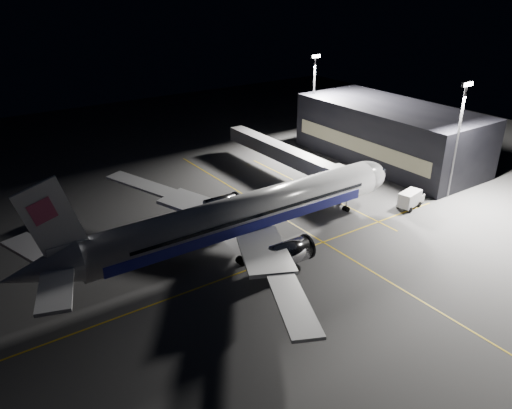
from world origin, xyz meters
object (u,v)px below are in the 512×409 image
object	(u,v)px
baggage_tug	(212,222)
safety_cone_c	(209,220)
jet_bridge	(288,155)
safety_cone_a	(201,226)
floodlight_mast_south	(459,131)
floodlight_mast_north	(314,92)
airliner	(239,215)
service_truck	(411,198)
safety_cone_b	(211,239)

from	to	relation	value
baggage_tug	safety_cone_c	distance (m)	1.81
jet_bridge	safety_cone_a	bearing A→B (deg)	-159.51
floodlight_mast_south	floodlight_mast_north	bearing A→B (deg)	90.00
airliner	service_truck	xyz separation A→B (m)	(32.06, -5.00, -3.57)
airliner	jet_bridge	xyz separation A→B (m)	(23.08, 18.06, -0.58)
baggage_tug	service_truck	bearing A→B (deg)	-22.04
service_truck	baggage_tug	bearing A→B (deg)	146.04
floodlight_mast_south	safety_cone_c	size ratio (longest dim) A/B	33.36
floodlight_mast_north	floodlight_mast_south	bearing A→B (deg)	-90.00
airliner	safety_cone_a	world-z (taller)	airliner
service_truck	jet_bridge	bearing A→B (deg)	99.36
jet_bridge	floodlight_mast_north	distance (m)	24.06
jet_bridge	airliner	bearing A→B (deg)	-141.96
floodlight_mast_north	safety_cone_a	world-z (taller)	floodlight_mast_north
airliner	floodlight_mast_south	world-z (taller)	floodlight_mast_south
floodlight_mast_north	baggage_tug	world-z (taller)	floodlight_mast_north
floodlight_mast_south	baggage_tug	bearing A→B (deg)	161.19
jet_bridge	safety_cone_b	distance (m)	29.52
service_truck	safety_cone_c	xyz separation A→B (m)	(-31.75, 14.71, -1.28)
airliner	service_truck	world-z (taller)	airliner
safety_cone_c	floodlight_mast_south	bearing A→B (deg)	-21.08
airliner	baggage_tug	distance (m)	9.11
floodlight_mast_south	service_truck	world-z (taller)	floodlight_mast_south
floodlight_mast_north	safety_cone_c	bearing A→B (deg)	-151.34
safety_cone_b	floodlight_mast_south	bearing A→B (deg)	-12.93
airliner	baggage_tug	size ratio (longest dim) A/B	26.07
jet_bridge	safety_cone_b	size ratio (longest dim) A/B	53.45
floodlight_mast_south	safety_cone_b	size ratio (longest dim) A/B	32.16
floodlight_mast_north	baggage_tug	distance (m)	49.01
safety_cone_a	safety_cone_c	world-z (taller)	safety_cone_a
service_truck	safety_cone_b	size ratio (longest dim) A/B	9.58
floodlight_mast_north	safety_cone_b	world-z (taller)	floodlight_mast_north
jet_bridge	safety_cone_b	world-z (taller)	jet_bridge
safety_cone_a	safety_cone_b	xyz separation A→B (m)	(-0.75, -4.77, 0.00)
safety_cone_a	safety_cone_b	distance (m)	4.83
floodlight_mast_north	airliner	bearing A→B (deg)	-142.09
safety_cone_c	jet_bridge	bearing A→B (deg)	20.14
airliner	floodlight_mast_south	size ratio (longest dim) A/B	2.97
airliner	floodlight_mast_north	distance (m)	52.56
jet_bridge	safety_cone_c	size ratio (longest dim) A/B	55.44
floodlight_mast_north	service_truck	size ratio (longest dim) A/B	3.36
floodlight_mast_south	service_truck	size ratio (longest dim) A/B	3.36
jet_bridge	floodlight_mast_south	world-z (taller)	floodlight_mast_south
floodlight_mast_north	jet_bridge	bearing A→B (deg)	-142.26
baggage_tug	safety_cone_b	world-z (taller)	baggage_tug
safety_cone_a	floodlight_mast_south	bearing A→B (deg)	-19.04
airliner	safety_cone_a	distance (m)	10.18
jet_bridge	floodlight_mast_north	size ratio (longest dim) A/B	1.66
airliner	floodlight_mast_north	xyz separation A→B (m)	(41.08, 31.99, 7.21)
floodlight_mast_north	floodlight_mast_south	xyz separation A→B (m)	(0.00, -38.00, 0.00)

